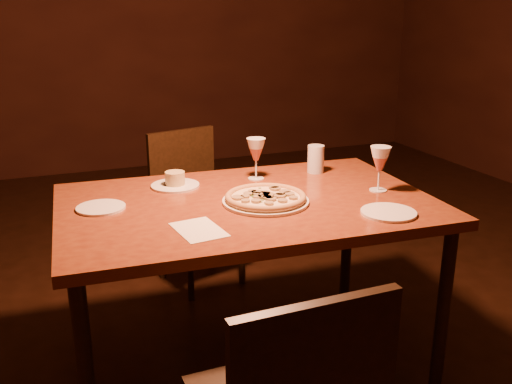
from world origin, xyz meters
name	(u,v)px	position (x,y,z in m)	size (l,w,h in m)	color
floor	(291,348)	(0.00, 0.00, 0.00)	(7.00, 7.00, 0.00)	black
back_wall	(135,11)	(0.00, 3.50, 1.50)	(6.00, 0.04, 3.00)	#3D1C13
dining_table	(247,217)	(-0.24, -0.08, 0.72)	(1.53, 1.03, 0.79)	brown
chair_far	(194,198)	(-0.20, 0.90, 0.49)	(0.51, 0.51, 0.86)	black
pizza_plate	(266,198)	(-0.19, -0.13, 0.81)	(0.34, 0.34, 0.04)	white
ramekin_saucer	(175,182)	(-0.47, 0.21, 0.81)	(0.21, 0.21, 0.07)	white
wine_glass_far	(256,159)	(-0.10, 0.19, 0.88)	(0.08, 0.08, 0.19)	#AC5447
wine_glass_right	(379,169)	(0.32, -0.16, 0.88)	(0.09, 0.09, 0.19)	#AC5447
water_tumbler	(316,159)	(0.20, 0.19, 0.85)	(0.08, 0.08, 0.13)	silver
side_plate_left	(101,208)	(-0.80, 0.04, 0.79)	(0.19, 0.19, 0.01)	white
side_plate_near	(389,213)	(0.19, -0.42, 0.79)	(0.21, 0.21, 0.01)	white
menu_card	(199,230)	(-0.51, -0.31, 0.79)	(0.15, 0.21, 0.00)	white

